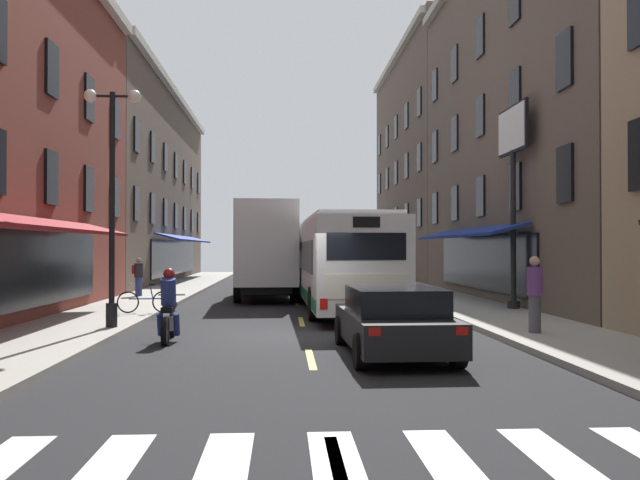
{
  "coord_description": "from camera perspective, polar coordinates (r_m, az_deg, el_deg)",
  "views": [
    {
      "loc": [
        -0.53,
        -16.27,
        2.11
      ],
      "look_at": [
        0.62,
        4.56,
        2.38
      ],
      "focal_mm": 37.54,
      "sensor_mm": 36.0,
      "label": 1
    }
  ],
  "objects": [
    {
      "name": "motorcycle_rider",
      "position": [
        15.64,
        -12.76,
        -5.85
      ],
      "size": [
        0.62,
        2.07,
        1.66
      ],
      "color": "black",
      "rests_on": "ground"
    },
    {
      "name": "pedestrian_mid",
      "position": [
        16.45,
        17.83,
        -4.33
      ],
      "size": [
        0.36,
        0.36,
        1.79
      ],
      "rotation": [
        0.0,
        0.0,
        4.41
      ],
      "color": "#4C4C51",
      "rests_on": "sidewalk_right"
    },
    {
      "name": "crosswalk_near",
      "position": [
        6.64,
        1.64,
        -19.21
      ],
      "size": [
        7.1,
        2.8,
        0.01
      ],
      "color": "silver",
      "rests_on": "ground"
    },
    {
      "name": "sedan_mid",
      "position": [
        36.47,
        -4.67,
        -2.94
      ],
      "size": [
        2.1,
        4.44,
        1.37
      ],
      "color": "#144723",
      "rests_on": "ground"
    },
    {
      "name": "street_lamp_twin",
      "position": [
        17.61,
        -17.3,
        3.59
      ],
      "size": [
        1.42,
        0.32,
        5.97
      ],
      "color": "black",
      "rests_on": "sidewalk_left"
    },
    {
      "name": "pedestrian_near",
      "position": [
        28.82,
        -15.22,
        -2.96
      ],
      "size": [
        0.5,
        0.5,
        1.59
      ],
      "rotation": [
        0.0,
        0.0,
        3.93
      ],
      "color": "navy",
      "rests_on": "sidewalk_left"
    },
    {
      "name": "sidewalk_left",
      "position": [
        17.26,
        -21.47,
        -7.46
      ],
      "size": [
        3.0,
        80.0,
        0.14
      ],
      "primitive_type": "cube",
      "color": "#A39E93",
      "rests_on": "ground"
    },
    {
      "name": "box_truck",
      "position": [
        27.79,
        -4.73,
        -0.87
      ],
      "size": [
        2.74,
        7.5,
        3.93
      ],
      "color": "black",
      "rests_on": "ground"
    },
    {
      "name": "ground_plane",
      "position": [
        16.42,
        -1.31,
        -8.28
      ],
      "size": [
        34.8,
        80.0,
        0.1
      ],
      "primitive_type": "cube",
      "color": "black"
    },
    {
      "name": "billboard_sign",
      "position": [
        23.12,
        16.12,
        6.9
      ],
      "size": [
        0.4,
        2.61,
        6.68
      ],
      "color": "black",
      "rests_on": "sidewalk_right"
    },
    {
      "name": "bicycle_near",
      "position": [
        21.23,
        -14.63,
        -5.05
      ],
      "size": [
        1.71,
        0.48,
        0.91
      ],
      "color": "black",
      "rests_on": "sidewalk_left"
    },
    {
      "name": "sidewalk_right",
      "position": [
        17.61,
        18.42,
        -7.34
      ],
      "size": [
        3.0,
        80.0,
        0.14
      ],
      "primitive_type": "cube",
      "color": "#A39E93",
      "rests_on": "ground"
    },
    {
      "name": "transit_bus",
      "position": [
        22.73,
        1.84,
        -1.88
      ],
      "size": [
        2.86,
        11.35,
        3.14
      ],
      "color": "silver",
      "rests_on": "ground"
    },
    {
      "name": "lane_centre_dashes",
      "position": [
        16.17,
        -1.28,
        -8.21
      ],
      "size": [
        0.14,
        73.9,
        0.01
      ],
      "color": "#DBCC4C",
      "rests_on": "ground"
    },
    {
      "name": "sedan_near",
      "position": [
        13.33,
        6.27,
        -6.85
      ],
      "size": [
        2.03,
        4.52,
        1.35
      ],
      "color": "black",
      "rests_on": "ground"
    }
  ]
}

